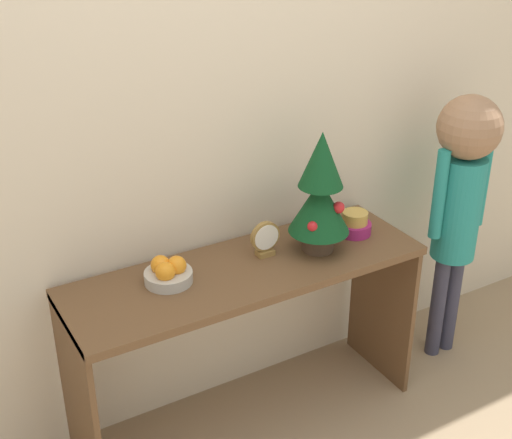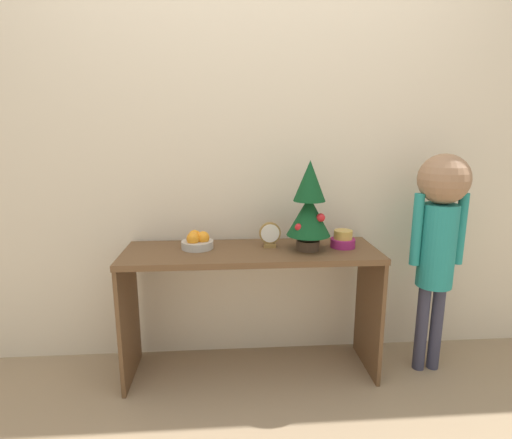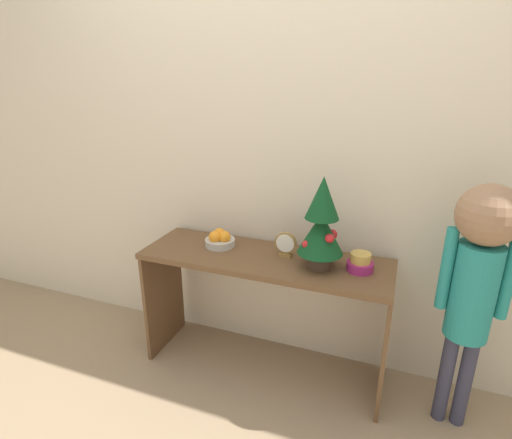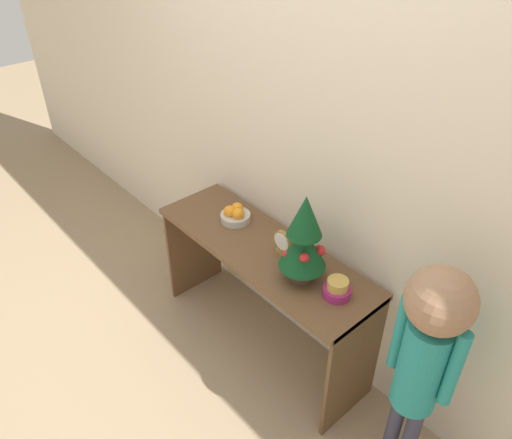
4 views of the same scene
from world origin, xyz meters
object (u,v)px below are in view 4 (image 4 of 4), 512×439
object	(u,v)px
fruit_bowl	(235,214)
desk_clock	(283,243)
mini_tree	(304,239)
child_figure	(427,347)
singing_bowl	(337,289)

from	to	relation	value
fruit_bowl	desk_clock	size ratio (longest dim) A/B	1.23
mini_tree	desk_clock	xyz separation A→B (m)	(-0.19, 0.06, -0.16)
child_figure	singing_bowl	bearing A→B (deg)	173.04
mini_tree	singing_bowl	distance (m)	0.27
fruit_bowl	singing_bowl	size ratio (longest dim) A/B	1.28
singing_bowl	child_figure	size ratio (longest dim) A/B	0.11
fruit_bowl	desk_clock	xyz separation A→B (m)	(0.37, -0.01, 0.03)
desk_clock	mini_tree	bearing A→B (deg)	-17.06
fruit_bowl	child_figure	world-z (taller)	child_figure
fruit_bowl	singing_bowl	xyz separation A→B (m)	(0.75, -0.03, 0.00)
desk_clock	child_figure	world-z (taller)	child_figure
mini_tree	child_figure	size ratio (longest dim) A/B	0.39
singing_bowl	desk_clock	size ratio (longest dim) A/B	0.96
mini_tree	singing_bowl	bearing A→B (deg)	9.64
fruit_bowl	child_figure	distance (m)	1.24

